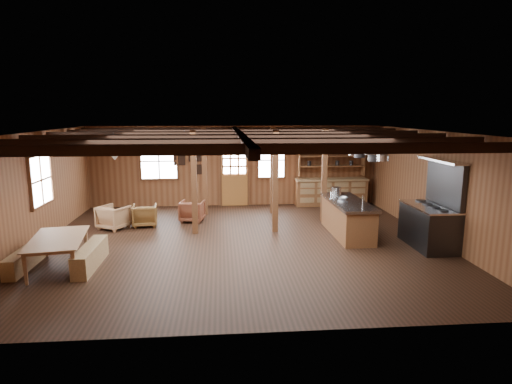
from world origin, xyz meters
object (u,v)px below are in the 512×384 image
armchair_b (192,211)px  armchair_c (114,217)px  armchair_a (145,215)px  commercial_range (432,220)px  dining_table (61,253)px  kitchen_island (347,217)px

armchair_b → armchair_c: (-2.17, -0.65, 0.02)m
armchair_c → armchair_b: bearing=-133.9°
armchair_a → armchair_c: size_ratio=0.93×
armchair_a → armchair_b: 1.40m
commercial_range → armchair_a: bearing=160.9°
dining_table → commercial_range: bearing=-94.0°
commercial_range → armchair_b: 6.71m
armchair_c → kitchen_island: bearing=-160.8°
dining_table → armchair_a: (1.20, 3.31, -0.02)m
commercial_range → armchair_b: bearing=153.7°
kitchen_island → commercial_range: bearing=-34.5°
kitchen_island → armchair_c: (-6.43, 1.14, -0.14)m
dining_table → armchair_b: 4.51m
commercial_range → armchair_a: 7.78m
kitchen_island → commercial_range: 2.12m
dining_table → armchair_c: (0.37, 3.08, 0.01)m
armchair_c → dining_table: bearing=112.4°
armchair_a → armchair_b: armchair_b is taller
commercial_range → armchair_a: size_ratio=3.12×
kitchen_island → dining_table: size_ratio=1.33×
dining_table → armchair_a: 3.52m
armchair_b → armchair_c: size_ratio=0.94×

